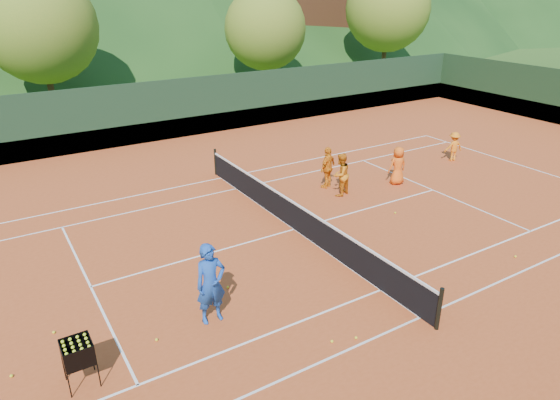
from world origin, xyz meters
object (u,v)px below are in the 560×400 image
chalet_right (298,8)px  tennis_net (295,215)px  student_a (341,175)px  student_c (398,166)px  coach (211,284)px  student_b (328,167)px  student_d (454,147)px  ball_hopper (78,353)px  chalet_mid (140,13)px

chalet_right → tennis_net: bearing=-123.7°
student_a → student_c: (2.63, -0.27, -0.05)m
coach → tennis_net: bearing=35.2°
student_b → tennis_net: size_ratio=0.14×
student_b → student_d: 6.73m
student_c → chalet_right: bearing=-108.4°
ball_hopper → chalet_mid: size_ratio=0.08×
student_a → student_d: (6.78, 0.51, -0.16)m
student_d → student_a: bearing=18.3°
student_b → ball_hopper: bearing=5.7°
ball_hopper → student_a: bearing=25.8°
student_a → tennis_net: bearing=8.5°
student_c → chalet_mid: size_ratio=0.12×
chalet_mid → chalet_right: 14.56m
student_c → tennis_net: (-5.66, -1.25, -0.26)m
coach → student_b: size_ratio=1.22×
student_b → tennis_net: bearing=14.0°
student_a → student_d: bearing=166.2°
ball_hopper → student_b: bearing=29.5°
student_c → student_a: bearing=2.3°
student_a → tennis_net: student_a is taller
student_a → student_c: student_a is taller
student_d → ball_hopper: size_ratio=1.32×
student_a → student_d: size_ratio=1.24×
chalet_mid → chalet_right: (14.00, -4.00, 0.27)m
coach → chalet_right: 41.13m
student_a → ball_hopper: size_ratio=1.63×
coach → ball_hopper: (-3.06, -0.52, -0.25)m
coach → chalet_mid: chalet_mid is taller
student_b → chalet_right: (16.90, 27.59, 4.42)m
ball_hopper → coach: bearing=9.7°
ball_hopper → student_c: bearing=20.1°
ball_hopper → tennis_net: bearing=25.5°
ball_hopper → chalet_mid: 40.00m
coach → student_c: bearing=23.4°
chalet_right → chalet_mid: bearing=164.1°
tennis_net → student_c: bearing=12.5°
student_c → ball_hopper: 13.80m
chalet_mid → student_a: bearing=-95.2°
student_d → ball_hopper: 17.98m
coach → student_d: bearing=19.9°
coach → student_c: 10.76m
coach → student_a: coach is taller
student_a → student_b: (0.07, 0.88, 0.00)m
chalet_mid → tennis_net: bearing=-100.0°
coach → student_d: coach is taller
student_a → student_c: 2.64m
coach → tennis_net: coach is taller
student_b → student_c: (2.56, -1.15, -0.06)m
student_b → student_c: size_ratio=1.07×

